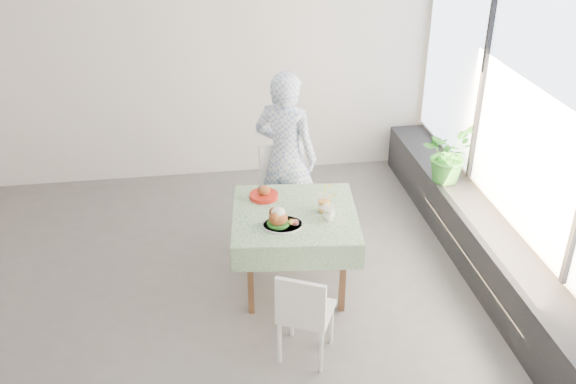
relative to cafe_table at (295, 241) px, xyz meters
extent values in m
plane|color=#595755|center=(-1.06, -0.13, -0.46)|extent=(6.00, 6.00, 0.00)
cube|color=white|center=(-1.06, 2.37, 0.94)|extent=(6.00, 0.02, 2.80)
cube|color=white|center=(1.94, -0.13, 0.94)|extent=(0.02, 5.00, 2.80)
cube|color=#D1E0F9|center=(1.91, -0.13, 1.19)|extent=(0.01, 4.80, 2.18)
cube|color=black|center=(1.74, -0.13, -0.21)|extent=(0.40, 4.80, 0.50)
cube|color=brown|center=(0.00, 0.00, 0.25)|extent=(0.99, 0.99, 0.04)
cube|color=silver|center=(0.00, 0.00, 0.28)|extent=(1.15, 1.15, 0.01)
cube|color=white|center=(0.06, 0.76, 0.02)|extent=(0.52, 0.52, 0.04)
cube|color=white|center=(0.02, 0.96, 0.27)|extent=(0.45, 0.13, 0.45)
cube|color=white|center=(-0.05, -0.89, -0.06)|extent=(0.50, 0.50, 0.04)
cube|color=white|center=(-0.13, -1.04, 0.15)|extent=(0.35, 0.20, 0.37)
imported|color=#839ED2|center=(0.05, 0.87, 0.39)|extent=(0.74, 0.67, 1.71)
cylinder|color=white|center=(-0.13, -0.20, 0.29)|extent=(0.33, 0.33, 0.02)
cylinder|color=#165314|center=(-0.17, -0.20, 0.31)|extent=(0.18, 0.18, 0.02)
ellipsoid|color=#A05426|center=(-0.17, -0.20, 0.36)|extent=(0.15, 0.14, 0.12)
ellipsoid|color=white|center=(-0.17, -0.20, 0.41)|extent=(0.11, 0.11, 0.08)
cylinder|color=#A30F10|center=(-0.03, -0.21, 0.32)|extent=(0.06, 0.06, 0.03)
cylinder|color=white|center=(0.25, -0.01, 0.35)|extent=(0.10, 0.10, 0.14)
cylinder|color=orange|center=(0.25, -0.01, 0.34)|extent=(0.09, 0.09, 0.10)
cylinder|color=white|center=(0.25, -0.01, 0.43)|extent=(0.10, 0.10, 0.01)
cylinder|color=yellow|center=(0.25, -0.01, 0.48)|extent=(0.01, 0.04, 0.19)
cylinder|color=white|center=(0.26, -0.15, 0.35)|extent=(0.09, 0.09, 0.13)
cylinder|color=white|center=(0.26, -0.15, 0.33)|extent=(0.08, 0.08, 0.10)
cylinder|color=white|center=(0.26, -0.15, 0.42)|extent=(0.10, 0.10, 0.01)
cylinder|color=yellow|center=(0.26, -0.15, 0.46)|extent=(0.01, 0.03, 0.18)
cylinder|color=red|center=(-0.23, 0.30, 0.30)|extent=(0.25, 0.25, 0.04)
cylinder|color=white|center=(-0.23, 0.30, 0.31)|extent=(0.21, 0.21, 0.01)
ellipsoid|color=#A05426|center=(-0.23, 0.30, 0.35)|extent=(0.11, 0.11, 0.10)
imported|color=#2C6E24|center=(1.67, 0.84, 0.33)|extent=(0.69, 0.69, 0.58)
camera|label=1|loc=(-0.76, -4.62, 3.01)|focal=40.00mm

